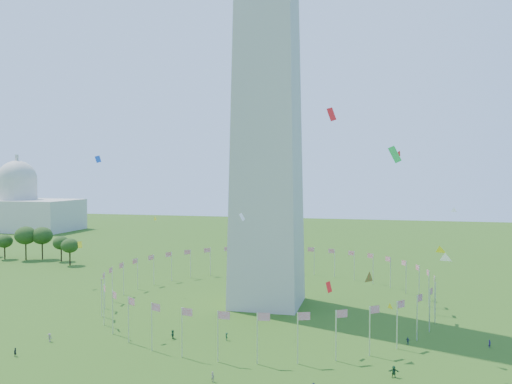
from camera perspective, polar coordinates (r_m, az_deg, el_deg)
flag_ring at (r=128.03m, az=1.30°, el=-10.74°), size 80.24×80.24×9.00m
capitol_building at (r=326.18m, az=-25.61°, el=0.09°), size 70.00×35.00×46.00m
kites_aloft at (r=93.31m, az=7.16°, el=-5.73°), size 119.23×70.73×37.38m
tree_line_west at (r=212.31m, az=-25.44°, el=-5.54°), size 55.27×15.76×12.66m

